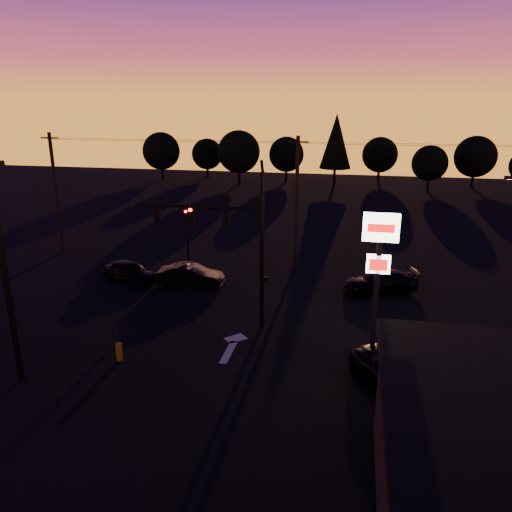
{
  "coord_description": "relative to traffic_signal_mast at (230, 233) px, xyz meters",
  "views": [
    {
      "loc": [
        5.84,
        -19.2,
        11.31
      ],
      "look_at": [
        1.0,
        5.0,
        3.5
      ],
      "focal_mm": 35.0,
      "sensor_mm": 36.0,
      "label": 1
    }
  ],
  "objects": [
    {
      "name": "car_right",
      "position": [
        7.81,
        6.2,
        -4.28
      ],
      "size": [
        4.9,
        3.33,
        1.32
      ],
      "primitive_type": "imported",
      "rotation": [
        0.0,
        0.0,
        -1.21
      ],
      "color": "black",
      "rests_on": "ground"
    },
    {
      "name": "parking_lot_light",
      "position": [
        -7.4,
        -6.99,
        0.33
      ],
      "size": [
        1.25,
        0.3,
        9.14
      ],
      "color": "black",
      "rests_on": "ground"
    },
    {
      "name": "tree_7",
      "position": [
        21.1,
        47.01,
        -0.88
      ],
      "size": [
        5.36,
        5.36,
        6.74
      ],
      "color": "black",
      "rests_on": "ground"
    },
    {
      "name": "tree_3",
      "position": [
        -3.9,
        48.01,
        -1.19
      ],
      "size": [
        4.95,
        4.95,
        6.22
      ],
      "color": "black",
      "rests_on": "ground"
    },
    {
      "name": "power_wires",
      "position": [
        2.1,
        10.01,
        3.63
      ],
      "size": [
        36.0,
        1.22,
        0.07
      ],
      "color": "black",
      "rests_on": "ground"
    },
    {
      "name": "car_left",
      "position": [
        -8.08,
        5.02,
        -4.28
      ],
      "size": [
        4.15,
        2.78,
        1.31
      ],
      "primitive_type": "imported",
      "rotation": [
        0.0,
        0.0,
        1.22
      ],
      "color": "black",
      "rests_on": "ground"
    },
    {
      "name": "car_mid",
      "position": [
        -3.9,
        4.99,
        -4.25
      ],
      "size": [
        4.19,
        1.57,
        1.37
      ],
      "primitive_type": "imported",
      "rotation": [
        0.0,
        0.0,
        1.6
      ],
      "color": "black",
      "rests_on": "ground"
    },
    {
      "name": "tree_4",
      "position": [
        3.1,
        45.01,
        0.99
      ],
      "size": [
        4.18,
        4.18,
        9.5
      ],
      "color": "black",
      "rests_on": "ground"
    },
    {
      "name": "tree_6",
      "position": [
        15.1,
        44.01,
        -1.5
      ],
      "size": [
        4.54,
        4.54,
        5.71
      ],
      "color": "black",
      "rests_on": "ground"
    },
    {
      "name": "tree_5",
      "position": [
        9.1,
        50.01,
        -1.19
      ],
      "size": [
        4.95,
        4.95,
        6.22
      ],
      "color": "black",
      "rests_on": "ground"
    },
    {
      "name": "utility_pole_0",
      "position": [
        -15.9,
        10.01,
        -0.34
      ],
      "size": [
        1.4,
        0.26,
        9.0
      ],
      "color": "black",
      "rests_on": "ground"
    },
    {
      "name": "traffic_signal_mast",
      "position": [
        0.0,
        0.0,
        0.0
      ],
      "size": [
        6.79,
        0.52,
        8.58
      ],
      "color": "black",
      "rests_on": "ground"
    },
    {
      "name": "tree_1",
      "position": [
        -15.9,
        49.01,
        -1.5
      ],
      "size": [
        4.54,
        4.54,
        5.71
      ],
      "color": "black",
      "rests_on": "ground"
    },
    {
      "name": "suv_parked",
      "position": [
        8.36,
        -5.03,
        -4.2
      ],
      "size": [
        4.86,
        5.83,
        1.48
      ],
      "primitive_type": "imported",
      "rotation": [
        0.0,
        0.0,
        0.55
      ],
      "color": "black",
      "rests_on": "ground"
    },
    {
      "name": "bollard",
      "position": [
        -4.06,
        -4.68,
        -4.52
      ],
      "size": [
        0.28,
        0.28,
        0.83
      ],
      "primitive_type": "cylinder",
      "color": "#A68809",
      "rests_on": "ground"
    },
    {
      "name": "secondary_signal",
      "position": [
        -4.9,
        7.49,
        -2.07
      ],
      "size": [
        0.3,
        0.31,
        4.35
      ],
      "color": "black",
      "rests_on": "ground"
    },
    {
      "name": "pylon_sign",
      "position": [
        7.1,
        -2.49,
        -0.02
      ],
      "size": [
        1.5,
        0.28,
        6.8
      ],
      "color": "black",
      "rests_on": "ground"
    },
    {
      "name": "tree_0",
      "position": [
        -21.9,
        46.01,
        -0.88
      ],
      "size": [
        5.36,
        5.36,
        6.74
      ],
      "color": "black",
      "rests_on": "ground"
    },
    {
      "name": "tree_2",
      "position": [
        -9.9,
        44.01,
        -0.57
      ],
      "size": [
        5.77,
        5.78,
        7.26
      ],
      "color": "black",
      "rests_on": "ground"
    },
    {
      "name": "utility_pole_1",
      "position": [
        2.1,
        10.01,
        -0.34
      ],
      "size": [
        1.4,
        0.26,
        9.0
      ],
      "color": "black",
      "rests_on": "ground"
    },
    {
      "name": "lane_arrow",
      "position": [
        0.6,
        -2.33,
        -4.93
      ],
      "size": [
        1.2,
        3.1,
        0.01
      ],
      "color": "beige",
      "rests_on": "ground"
    },
    {
      "name": "ground",
      "position": [
        0.1,
        -3.99,
        -4.94
      ],
      "size": [
        120.0,
        120.0,
        0.0
      ],
      "primitive_type": "plane",
      "color": "black",
      "rests_on": "ground"
    }
  ]
}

